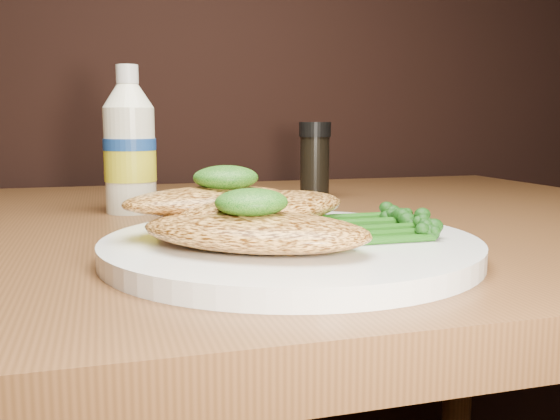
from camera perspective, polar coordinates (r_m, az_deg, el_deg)
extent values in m
cylinder|color=white|center=(0.50, 0.98, -3.46)|extent=(0.30, 0.30, 0.02)
ellipsoid|color=#EAA14A|center=(0.44, -2.44, -1.96)|extent=(0.19, 0.18, 0.03)
ellipsoid|color=#EAA14A|center=(0.50, -1.29, 0.17)|extent=(0.19, 0.16, 0.03)
ellipsoid|color=#EAA14A|center=(0.51, -6.51, 0.90)|extent=(0.16, 0.11, 0.02)
ellipsoid|color=#08380A|center=(0.44, -2.67, 0.72)|extent=(0.06, 0.06, 0.02)
ellipsoid|color=#08380A|center=(0.51, -5.07, 3.01)|extent=(0.05, 0.05, 0.02)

